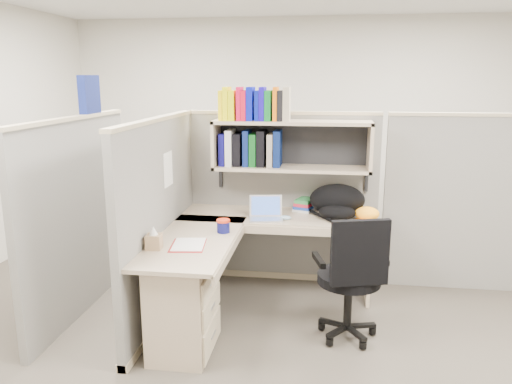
# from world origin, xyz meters

# --- Properties ---
(ground) EXTENTS (6.00, 6.00, 0.00)m
(ground) POSITION_xyz_m (0.00, 0.00, 0.00)
(ground) COLOR #3A362C
(ground) RESTS_ON ground
(room_shell) EXTENTS (6.00, 6.00, 6.00)m
(room_shell) POSITION_xyz_m (0.00, 0.00, 1.62)
(room_shell) COLOR #BCB7A9
(room_shell) RESTS_ON ground
(cubicle) EXTENTS (3.79, 1.84, 1.95)m
(cubicle) POSITION_xyz_m (-0.37, 0.45, 0.91)
(cubicle) COLOR slate
(cubicle) RESTS_ON ground
(desk) EXTENTS (1.74, 1.75, 0.73)m
(desk) POSITION_xyz_m (-0.41, -0.29, 0.44)
(desk) COLOR tan
(desk) RESTS_ON ground
(laptop) EXTENTS (0.33, 0.33, 0.21)m
(laptop) POSITION_xyz_m (-0.09, 0.40, 0.83)
(laptop) COLOR #B9B9BE
(laptop) RESTS_ON desk
(backpack) EXTENTS (0.57, 0.49, 0.29)m
(backpack) POSITION_xyz_m (0.52, 0.57, 0.87)
(backpack) COLOR black
(backpack) RESTS_ON desk
(orange_cap) EXTENTS (0.28, 0.30, 0.11)m
(orange_cap) POSITION_xyz_m (0.77, 0.52, 0.79)
(orange_cap) COLOR orange
(orange_cap) RESTS_ON desk
(snack_canister) EXTENTS (0.11, 0.11, 0.11)m
(snack_canister) POSITION_xyz_m (-0.38, -0.00, 0.78)
(snack_canister) COLOR #0E1052
(snack_canister) RESTS_ON desk
(tissue_box) EXTENTS (0.12, 0.12, 0.17)m
(tissue_box) POSITION_xyz_m (-0.80, -0.45, 0.81)
(tissue_box) COLOR tan
(tissue_box) RESTS_ON desk
(mouse) EXTENTS (0.11, 0.08, 0.04)m
(mouse) POSITION_xyz_m (0.08, 0.43, 0.75)
(mouse) COLOR #89AAC3
(mouse) RESTS_ON desk
(paper_cup) EXTENTS (0.08, 0.08, 0.09)m
(paper_cup) POSITION_xyz_m (-0.01, 0.68, 0.78)
(paper_cup) COLOR white
(paper_cup) RESTS_ON desk
(book_stack) EXTENTS (0.23, 0.26, 0.11)m
(book_stack) POSITION_xyz_m (0.23, 0.77, 0.78)
(book_stack) COLOR slate
(book_stack) RESTS_ON desk
(loose_paper) EXTENTS (0.26, 0.33, 0.00)m
(loose_paper) POSITION_xyz_m (-0.58, -0.33, 0.73)
(loose_paper) COLOR white
(loose_paper) RESTS_ON desk
(task_chair) EXTENTS (0.56, 0.52, 0.99)m
(task_chair) POSITION_xyz_m (0.61, -0.24, 0.35)
(task_chair) COLOR black
(task_chair) RESTS_ON ground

